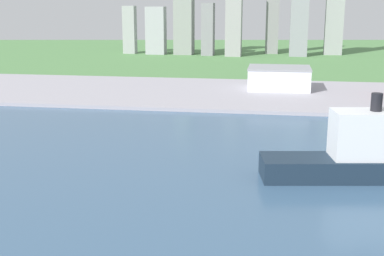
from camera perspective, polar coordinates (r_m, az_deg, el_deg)
ground_plane at (r=227.49m, az=2.66°, el=-4.71°), size 2400.00×2400.00×0.00m
water_bay at (r=171.98m, az=0.35°, el=-10.90°), size 840.00×360.00×0.15m
industrial_pier at (r=411.41m, az=5.67°, el=3.71°), size 840.00×140.00×2.50m
cargo_ship at (r=225.16m, az=17.41°, el=-2.75°), size 75.28×30.05×35.68m
warehouse_main at (r=429.65m, az=9.44°, el=5.39°), size 49.44×39.72×17.77m
distant_skyline at (r=726.76m, az=4.72°, el=12.61°), size 300.43×61.34×148.57m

